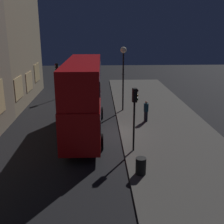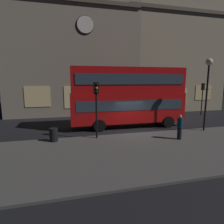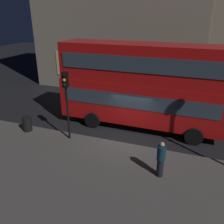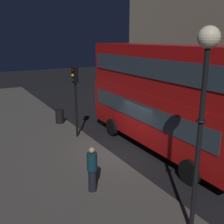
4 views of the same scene
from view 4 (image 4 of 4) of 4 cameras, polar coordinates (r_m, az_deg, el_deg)
ground_plane at (r=13.84m, az=2.80°, el=-8.88°), size 80.00×80.00×0.00m
sidewalk_slab at (r=12.26m, az=-15.12°, el=-12.52°), size 44.00×7.36×0.12m
double_decker_bus at (r=13.85m, az=10.43°, el=4.05°), size 10.61×2.85×5.43m
traffic_light_near_kerb at (r=15.11m, az=-7.91°, el=5.15°), size 0.35×0.38×4.05m
street_lamp at (r=7.27m, az=19.32°, el=6.14°), size 0.56×0.56×5.91m
pedestrian at (r=10.13m, az=-4.28°, el=-12.12°), size 0.39×0.39×1.77m
litter_bin at (r=18.43m, az=-11.19°, el=-0.95°), size 0.57×0.57×0.92m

